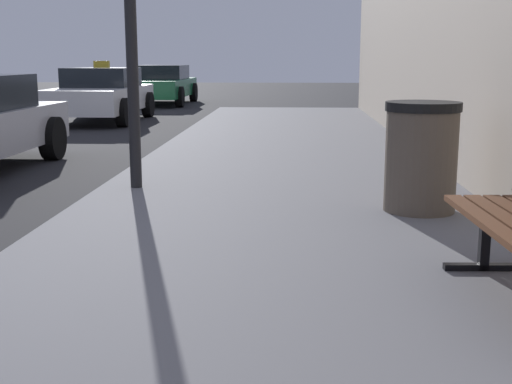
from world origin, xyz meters
name	(u,v)px	position (x,y,z in m)	size (l,w,h in m)	color
sidewalk	(281,379)	(4.00, 0.00, 0.07)	(4.00, 32.00, 0.15)	slate
trash_bin	(421,157)	(5.17, 3.14, 0.64)	(0.66, 0.66, 0.96)	brown
car_white	(101,94)	(-0.55, 13.18, 0.65)	(1.93, 4.05, 1.43)	white
car_green	(161,84)	(-0.33, 19.50, 0.65)	(1.95, 4.55, 1.27)	#196638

